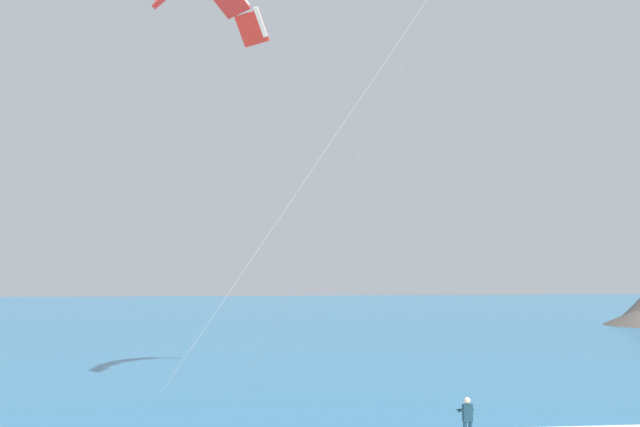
# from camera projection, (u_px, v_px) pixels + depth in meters

# --- Properties ---
(sea) EXTENTS (200.00, 120.00, 0.20)m
(sea) POSITION_uv_depth(u_px,v_px,m) (332.00, 318.00, 84.25)
(sea) COLOR teal
(sea) RESTS_ON ground
(kitesurfer) EXTENTS (0.55, 0.54, 1.69)m
(kitesurfer) POSITION_uv_depth(u_px,v_px,m) (467.00, 418.00, 25.18)
(kitesurfer) COLOR #143347
(kitesurfer) RESTS_ON ground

